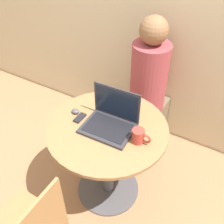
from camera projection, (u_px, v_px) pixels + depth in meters
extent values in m
plane|color=#9E704C|center=(108.00, 188.00, 2.27)|extent=(12.00, 12.00, 0.00)
cube|color=beige|center=(168.00, 3.00, 2.04)|extent=(7.00, 0.05, 2.60)
cylinder|color=#4C4C51|center=(108.00, 188.00, 2.26)|extent=(0.52, 0.52, 0.02)
cylinder|color=#4C4C51|center=(108.00, 161.00, 2.03)|extent=(0.09, 0.09, 0.69)
cylinder|color=olive|center=(107.00, 128.00, 1.79)|extent=(0.84, 0.84, 0.02)
cube|color=#2D2D33|center=(108.00, 128.00, 1.76)|extent=(0.35, 0.27, 0.02)
cube|color=black|center=(108.00, 127.00, 1.75)|extent=(0.31, 0.22, 0.00)
cube|color=#2D2D33|center=(117.00, 103.00, 1.76)|extent=(0.34, 0.02, 0.24)
cube|color=#141E33|center=(116.00, 103.00, 1.76)|extent=(0.31, 0.01, 0.21)
cube|color=black|center=(80.00, 118.00, 1.84)|extent=(0.05, 0.10, 0.02)
ellipsoid|color=#4C4C51|center=(75.00, 111.00, 1.89)|extent=(0.06, 0.05, 0.03)
cylinder|color=#B2382D|center=(138.00, 136.00, 1.65)|extent=(0.08, 0.08, 0.10)
torus|color=#B2382D|center=(146.00, 139.00, 1.63)|extent=(0.07, 0.01, 0.07)
cylinder|color=#9E7042|center=(29.00, 210.00, 1.89)|extent=(0.04, 0.04, 0.42)
cube|color=brown|center=(149.00, 118.00, 2.62)|extent=(0.31, 0.44, 0.45)
cylinder|color=#993D42|center=(149.00, 78.00, 2.20)|extent=(0.31, 0.31, 0.61)
sphere|color=brown|center=(154.00, 30.00, 1.93)|extent=(0.22, 0.22, 0.22)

